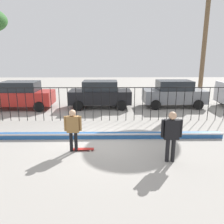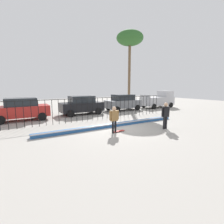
% 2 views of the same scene
% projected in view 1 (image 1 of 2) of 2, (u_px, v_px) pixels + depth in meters
% --- Properties ---
extents(ground_plane, '(60.00, 60.00, 0.00)m').
position_uv_depth(ground_plane, '(99.00, 142.00, 9.50)').
color(ground_plane, '#9E9991').
extents(bowl_coping_ledge, '(11.00, 0.41, 0.27)m').
position_uv_depth(bowl_coping_ledge, '(99.00, 135.00, 9.96)').
color(bowl_coping_ledge, '#235699').
rests_on(bowl_coping_ledge, ground).
extents(perimeter_fence, '(14.04, 0.04, 1.90)m').
position_uv_depth(perimeter_fence, '(101.00, 101.00, 12.41)').
color(perimeter_fence, black).
rests_on(perimeter_fence, ground).
extents(skateboarder, '(0.66, 0.25, 1.64)m').
position_uv_depth(skateboarder, '(73.00, 127.00, 8.38)').
color(skateboarder, black).
rests_on(skateboarder, ground).
extents(skateboard, '(0.80, 0.20, 0.07)m').
position_uv_depth(skateboard, '(83.00, 149.00, 8.65)').
color(skateboard, '#A51E19').
rests_on(skateboard, ground).
extents(camera_operator, '(0.72, 0.27, 1.79)m').
position_uv_depth(camera_operator, '(171.00, 132.00, 7.51)').
color(camera_operator, black).
rests_on(camera_operator, ground).
extents(parked_car_red, '(4.30, 2.12, 1.90)m').
position_uv_depth(parked_car_red, '(21.00, 95.00, 15.33)').
color(parked_car_red, '#B2231E').
rests_on(parked_car_red, ground).
extents(parked_car_black, '(4.30, 2.12, 1.90)m').
position_uv_depth(parked_car_black, '(100.00, 94.00, 15.70)').
color(parked_car_black, black).
rests_on(parked_car_black, ground).
extents(parked_car_gray, '(4.30, 2.12, 1.90)m').
position_uv_depth(parked_car_gray, '(174.00, 93.00, 15.95)').
color(parked_car_gray, slate).
rests_on(parked_car_gray, ground).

